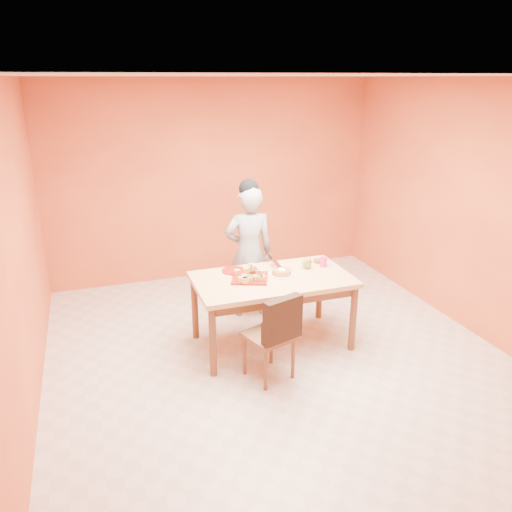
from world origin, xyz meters
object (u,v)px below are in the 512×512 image
object	(u,v)px
dining_chair	(270,334)
magenta_glass	(323,262)
sponge_cake	(282,272)
dining_table	(272,286)
checker_tin	(318,261)
pastry_platter	(250,278)
red_dinner_plate	(234,271)
person	(249,252)
egg_ornament	(307,263)

from	to	relation	value
dining_chair	magenta_glass	xyz separation A→B (m)	(0.88, 0.71, 0.36)
dining_chair	sponge_cake	distance (m)	0.79
dining_table	checker_tin	xyz separation A→B (m)	(0.63, 0.25, 0.11)
pastry_platter	sponge_cake	size ratio (longest dim) A/B	1.76
dining_table	pastry_platter	distance (m)	0.26
pastry_platter	red_dinner_plate	xyz separation A→B (m)	(-0.09, 0.25, -0.00)
dining_table	dining_chair	bearing A→B (deg)	-112.85
dining_table	pastry_platter	world-z (taller)	pastry_platter
person	dining_chair	bearing A→B (deg)	85.81
person	checker_tin	world-z (taller)	person
person	red_dinner_plate	bearing A→B (deg)	61.74
red_dinner_plate	checker_tin	size ratio (longest dim) A/B	2.48
dining_chair	person	bearing A→B (deg)	61.83
dining_table	magenta_glass	size ratio (longest dim) A/B	14.76
dining_chair	sponge_cake	xyz separation A→B (m)	(0.36, 0.62, 0.34)
red_dinner_plate	checker_tin	world-z (taller)	checker_tin
pastry_platter	checker_tin	bearing A→B (deg)	13.49
sponge_cake	dining_table	bearing A→B (deg)	-165.32
red_dinner_plate	magenta_glass	xyz separation A→B (m)	(0.96, -0.17, 0.05)
pastry_platter	dining_chair	bearing A→B (deg)	-91.67
checker_tin	person	bearing A→B (deg)	140.81
pastry_platter	sponge_cake	xyz separation A→B (m)	(0.34, -0.01, 0.02)
egg_ornament	pastry_platter	bearing A→B (deg)	-168.20
sponge_cake	magenta_glass	bearing A→B (deg)	9.91
dining_table	egg_ornament	distance (m)	0.48
person	checker_tin	distance (m)	0.82
person	checker_tin	xyz separation A→B (m)	(0.63, -0.52, -0.00)
red_dinner_plate	sponge_cake	world-z (taller)	sponge_cake
person	egg_ornament	distance (m)	0.79
dining_table	sponge_cake	world-z (taller)	sponge_cake
magenta_glass	red_dinner_plate	bearing A→B (deg)	169.65
dining_table	dining_chair	xyz separation A→B (m)	(-0.25, -0.59, -0.21)
sponge_cake	egg_ornament	xyz separation A→B (m)	(0.33, 0.09, 0.03)
dining_chair	checker_tin	size ratio (longest dim) A/B	8.61
checker_tin	red_dinner_plate	bearing A→B (deg)	177.31
dining_chair	red_dinner_plate	distance (m)	0.94
dining_table	sponge_cake	distance (m)	0.17
dining_table	person	world-z (taller)	person
person	magenta_glass	distance (m)	0.90
dining_chair	egg_ornament	size ratio (longest dim) A/B	6.72
magenta_glass	dining_table	bearing A→B (deg)	-169.25
dining_table	sponge_cake	size ratio (longest dim) A/B	7.93
person	pastry_platter	distance (m)	0.76
egg_ornament	checker_tin	xyz separation A→B (m)	(0.20, 0.13, -0.05)
person	dining_table	bearing A→B (deg)	96.21
sponge_cake	checker_tin	world-z (taller)	sponge_cake
red_dinner_plate	checker_tin	distance (m)	0.96
red_dinner_plate	egg_ornament	xyz separation A→B (m)	(0.76, -0.18, 0.06)
pastry_platter	sponge_cake	bearing A→B (deg)	-2.14
person	sponge_cake	bearing A→B (deg)	104.73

